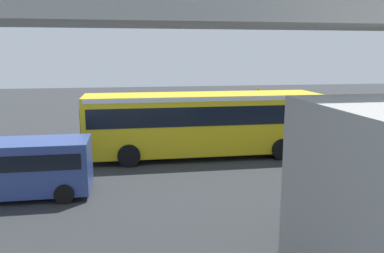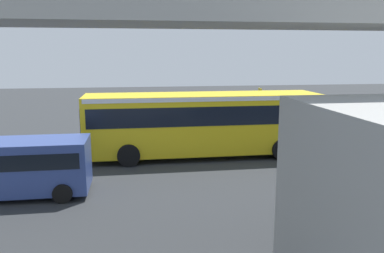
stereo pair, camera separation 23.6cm
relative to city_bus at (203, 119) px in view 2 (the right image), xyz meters
name	(u,v)px [view 2 (the right image)]	position (x,y,z in m)	size (l,w,h in m)	color
ground	(216,148)	(-1.01, -1.44, -1.88)	(80.00, 80.00, 0.00)	#2D3033
city_bus	(203,119)	(0.00, 0.00, 0.00)	(11.54, 2.85, 3.15)	yellow
parked_van	(20,164)	(7.48, 4.38, -0.70)	(4.80, 2.17, 2.05)	#33478C
bicycle_black	(1,166)	(9.05, 1.71, -1.51)	(1.77, 0.44, 0.96)	black
bicycle_green	(17,159)	(8.69, 0.64, -1.51)	(1.77, 0.44, 0.96)	black
pedestrian	(314,147)	(-4.73, 2.42, -1.00)	(0.38, 0.38, 1.79)	#2D2D38
traffic_sign	(260,102)	(-5.07, -6.40, 0.01)	(0.08, 0.60, 2.80)	slate
lane_dash_leftmost	(266,134)	(-5.01, -4.78, -1.88)	(2.00, 0.20, 0.01)	silver
lane_dash_left	(205,136)	(-1.01, -4.78, -1.88)	(2.00, 0.20, 0.01)	silver
lane_dash_centre	(141,138)	(2.99, -4.78, -1.88)	(2.00, 0.20, 0.01)	silver
pedestrian_overpass	(312,39)	(-1.01, 9.37, 3.56)	(25.28, 2.60, 7.35)	#9E9E99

